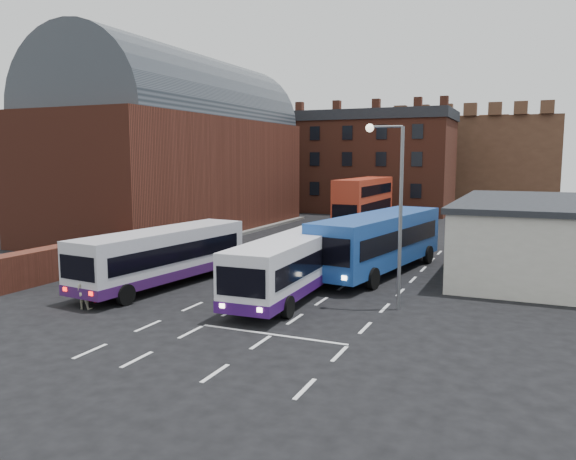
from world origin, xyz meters
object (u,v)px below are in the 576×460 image
at_px(bus_white_outbound, 163,253).
at_px(pedestrian_red, 92,283).
at_px(bus_blue, 379,239).
at_px(pedestrian_beige, 84,291).
at_px(bus_red_double, 364,201).
at_px(street_lamp, 394,199).
at_px(bus_white_inbound, 291,262).

height_order(bus_white_outbound, pedestrian_red, bus_white_outbound).
xyz_separation_m(bus_blue, pedestrian_beige, (-9.98, -12.83, -1.22)).
bearing_deg(bus_blue, pedestrian_red, 57.60).
bearing_deg(bus_red_double, bus_white_outbound, 86.44).
distance_m(bus_white_outbound, bus_red_double, 29.49).
bearing_deg(street_lamp, bus_white_inbound, 177.30).
height_order(bus_red_double, pedestrian_red, bus_red_double).
height_order(bus_white_outbound, pedestrian_beige, bus_white_outbound).
bearing_deg(bus_blue, pedestrian_beige, 61.44).
distance_m(street_lamp, pedestrian_red, 14.26).
bearing_deg(pedestrian_beige, bus_white_outbound, -104.77).
distance_m(bus_blue, street_lamp, 8.39).
bearing_deg(street_lamp, bus_white_outbound, -179.06).
distance_m(bus_white_inbound, pedestrian_beige, 9.43).
bearing_deg(pedestrian_red, bus_white_inbound, -148.03).
relative_size(bus_white_inbound, pedestrian_red, 5.80).
xyz_separation_m(bus_white_inbound, pedestrian_red, (-8.07, -4.55, -0.79)).
relative_size(bus_red_double, pedestrian_red, 6.36).
bearing_deg(bus_white_outbound, bus_blue, 45.59).
bearing_deg(bus_red_double, pedestrian_red, 85.27).
relative_size(bus_blue, pedestrian_red, 6.96).
height_order(bus_white_inbound, bus_red_double, bus_red_double).
bearing_deg(bus_white_inbound, pedestrian_red, 27.93).
relative_size(street_lamp, pedestrian_red, 4.40).
xyz_separation_m(pedestrian_red, pedestrian_beige, (0.52, -1.05, -0.13)).
distance_m(bus_blue, bus_red_double, 22.84).
bearing_deg(bus_blue, bus_red_double, -62.64).
height_order(bus_blue, pedestrian_beige, bus_blue).
height_order(bus_white_outbound, bus_red_double, bus_red_double).
height_order(bus_white_inbound, bus_blue, bus_blue).
distance_m(street_lamp, pedestrian_beige, 14.19).
bearing_deg(street_lamp, pedestrian_beige, -156.77).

